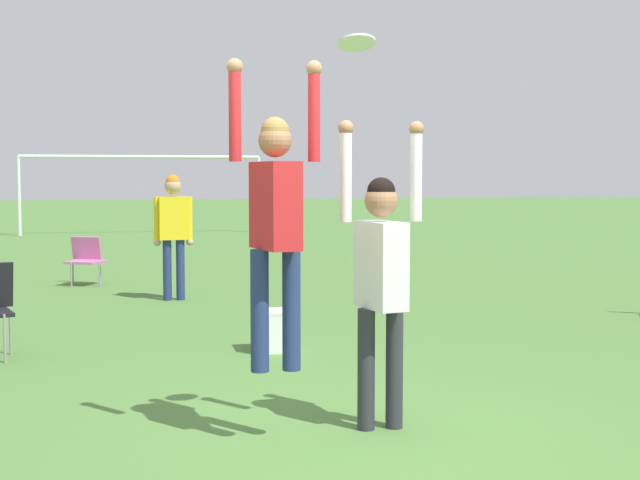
# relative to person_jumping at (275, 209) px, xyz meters

# --- Properties ---
(ground_plane) EXTENTS (120.00, 120.00, 0.00)m
(ground_plane) POSITION_rel_person_jumping_xyz_m (0.46, -0.06, -1.54)
(ground_plane) COLOR #4C7A38
(person_jumping) EXTENTS (0.62, 0.50, 2.02)m
(person_jumping) POSITION_rel_person_jumping_xyz_m (0.00, 0.00, 0.00)
(person_jumping) COLOR navy
(person_jumping) RESTS_ON ground_plane
(person_defending) EXTENTS (0.60, 0.48, 2.12)m
(person_defending) POSITION_rel_person_jumping_xyz_m (0.75, 0.15, -0.41)
(person_defending) COLOR #2D2D38
(person_defending) RESTS_ON ground_plane
(frisbee) EXTENTS (0.25, 0.25, 0.09)m
(frisbee) POSITION_rel_person_jumping_xyz_m (0.53, -0.02, 1.07)
(frisbee) COLOR white
(camping_chair_3) EXTENTS (0.68, 0.73, 0.76)m
(camping_chair_3) POSITION_rel_person_jumping_xyz_m (-1.60, 9.00, -1.09)
(camping_chair_3) COLOR gray
(camping_chair_3) RESTS_ON ground_plane
(person_spectator_near) EXTENTS (0.56, 0.24, 1.76)m
(person_spectator_near) POSITION_rel_person_jumping_xyz_m (-0.31, 6.90, -0.47)
(person_spectator_near) COLOR navy
(person_spectator_near) RESTS_ON ground_plane
(cooler_box) EXTENTS (0.37, 0.39, 0.41)m
(cooler_box) POSITION_rel_person_jumping_xyz_m (0.45, 3.03, -1.33)
(cooler_box) COLOR white
(cooler_box) RESTS_ON ground_plane
(soccer_goal) EXTENTS (7.10, 0.10, 2.35)m
(soccer_goal) POSITION_rel_person_jumping_xyz_m (-0.51, 21.35, 0.31)
(soccer_goal) COLOR white
(soccer_goal) RESTS_ON ground_plane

